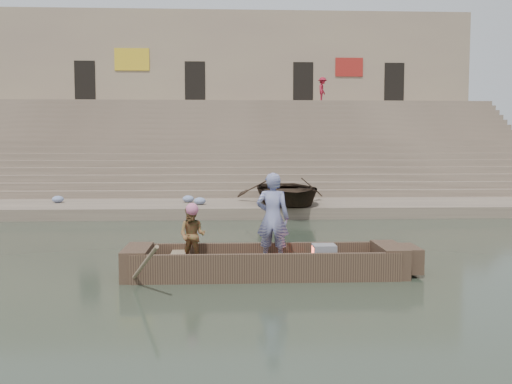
{
  "coord_description": "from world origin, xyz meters",
  "views": [
    {
      "loc": [
        0.01,
        -14.1,
        2.67
      ],
      "look_at": [
        0.77,
        0.96,
        1.4
      ],
      "focal_mm": 40.91,
      "sensor_mm": 36.0,
      "label": 1
    }
  ],
  "objects": [
    {
      "name": "television",
      "position": [
        1.96,
        -2.54,
        0.42
      ],
      "size": [
        0.46,
        0.42,
        0.4
      ],
      "color": "gray",
      "rests_on": "main_rowboat"
    },
    {
      "name": "rowing_man",
      "position": [
        -0.69,
        -2.37,
        0.81
      ],
      "size": [
        0.68,
        0.59,
        1.17
      ],
      "primitive_type": "imported",
      "rotation": [
        0.0,
        0.0,
        -0.3
      ],
      "color": "#236926",
      "rests_on": "main_rowboat"
    },
    {
      "name": "pedestrian",
      "position": [
        5.95,
        22.01,
        5.97
      ],
      "size": [
        0.86,
        1.12,
        1.53
      ],
      "primitive_type": "imported",
      "rotation": [
        0.0,
        0.0,
        1.23
      ],
      "color": "maroon",
      "rests_on": "upper_landing"
    },
    {
      "name": "beached_rowboat",
      "position": [
        2.21,
        7.38,
        0.9
      ],
      "size": [
        3.68,
        4.98,
        1.0
      ],
      "primitive_type": "imported",
      "rotation": [
        0.0,
        0.0,
        0.05
      ],
      "color": "#2D2116",
      "rests_on": "lower_landing"
    },
    {
      "name": "standing_man",
      "position": [
        0.94,
        -2.34,
        1.15
      ],
      "size": [
        0.76,
        0.59,
        1.85
      ],
      "primitive_type": "imported",
      "rotation": [
        0.0,
        0.0,
        2.91
      ],
      "color": "navy",
      "rests_on": "main_rowboat"
    },
    {
      "name": "building_wall",
      "position": [
        0.0,
        26.5,
        5.6
      ],
      "size": [
        32.0,
        5.07,
        11.2
      ],
      "color": "gray",
      "rests_on": "ground"
    },
    {
      "name": "ghat_steps",
      "position": [
        0.0,
        17.19,
        1.8
      ],
      "size": [
        32.0,
        11.0,
        5.2
      ],
      "color": "gray",
      "rests_on": "ground"
    },
    {
      "name": "cloth_bundles",
      "position": [
        -2.96,
        8.02,
        0.53
      ],
      "size": [
        5.88,
        1.36,
        0.26
      ],
      "color": "#3F5999",
      "rests_on": "lower_landing"
    },
    {
      "name": "lower_landing",
      "position": [
        0.0,
        8.0,
        0.2
      ],
      "size": [
        32.0,
        4.0,
        0.4
      ],
      "primitive_type": "cube",
      "color": "gray",
      "rests_on": "ground"
    },
    {
      "name": "ground",
      "position": [
        0.0,
        0.0,
        0.0
      ],
      "size": [
        120.0,
        120.0,
        0.0
      ],
      "primitive_type": "plane",
      "color": "#2A3427",
      "rests_on": "ground"
    },
    {
      "name": "mid_landing",
      "position": [
        0.0,
        15.5,
        1.4
      ],
      "size": [
        32.0,
        3.0,
        2.8
      ],
      "primitive_type": "cube",
      "color": "gray",
      "rests_on": "ground"
    },
    {
      "name": "main_rowboat",
      "position": [
        0.77,
        -2.54,
        0.11
      ],
      "size": [
        5.0,
        1.3,
        0.22
      ],
      "primitive_type": "cube",
      "color": "brown",
      "rests_on": "ground"
    },
    {
      "name": "rowboat_trim",
      "position": [
        0.98,
        -2.54,
        0.31
      ],
      "size": [
        6.04,
        2.63,
        1.84
      ],
      "color": "brown",
      "rests_on": "ground"
    },
    {
      "name": "upper_landing",
      "position": [
        0.0,
        22.5,
        2.6
      ],
      "size": [
        32.0,
        3.0,
        5.2
      ],
      "primitive_type": "cube",
      "color": "gray",
      "rests_on": "ground"
    }
  ]
}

